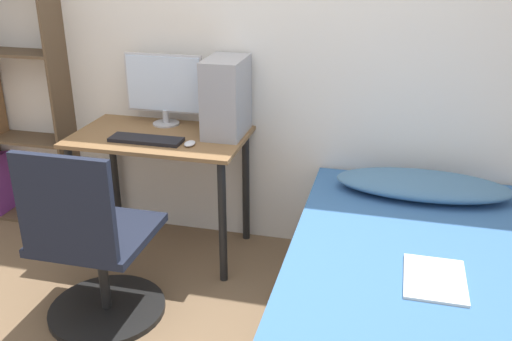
{
  "coord_description": "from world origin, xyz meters",
  "views": [
    {
      "loc": [
        0.84,
        -1.8,
        1.79
      ],
      "look_at": [
        0.24,
        0.6,
        0.75
      ],
      "focal_mm": 40.0,
      "sensor_mm": 36.0,
      "label": 1
    }
  ],
  "objects_px": {
    "bookshelf": "(2,105)",
    "keyboard": "(146,140)",
    "bed": "(417,311)",
    "pc_tower": "(226,97)",
    "monitor": "(164,87)",
    "office_chair": "(94,257)"
  },
  "relations": [
    {
      "from": "bookshelf",
      "to": "office_chair",
      "type": "xyz_separation_m",
      "value": [
        1.1,
        -0.91,
        -0.42
      ]
    },
    {
      "from": "bed",
      "to": "pc_tower",
      "type": "distance_m",
      "value": 1.49
    },
    {
      "from": "bookshelf",
      "to": "bed",
      "type": "relative_size",
      "value": 0.9
    },
    {
      "from": "monitor",
      "to": "bookshelf",
      "type": "bearing_deg",
      "value": -179.37
    },
    {
      "from": "keyboard",
      "to": "pc_tower",
      "type": "relative_size",
      "value": 0.94
    },
    {
      "from": "bookshelf",
      "to": "bed",
      "type": "distance_m",
      "value": 2.78
    },
    {
      "from": "bed",
      "to": "pc_tower",
      "type": "height_order",
      "value": "pc_tower"
    },
    {
      "from": "monitor",
      "to": "keyboard",
      "type": "distance_m",
      "value": 0.38
    },
    {
      "from": "bed",
      "to": "bookshelf",
      "type": "bearing_deg",
      "value": 162.51
    },
    {
      "from": "monitor",
      "to": "keyboard",
      "type": "height_order",
      "value": "monitor"
    },
    {
      "from": "bed",
      "to": "pc_tower",
      "type": "xyz_separation_m",
      "value": [
        -1.09,
        0.75,
        0.7
      ]
    },
    {
      "from": "bookshelf",
      "to": "keyboard",
      "type": "height_order",
      "value": "bookshelf"
    },
    {
      "from": "office_chair",
      "to": "monitor",
      "type": "xyz_separation_m",
      "value": [
        0.02,
        0.92,
        0.61
      ]
    },
    {
      "from": "bookshelf",
      "to": "monitor",
      "type": "distance_m",
      "value": 1.13
    },
    {
      "from": "office_chair",
      "to": "bookshelf",
      "type": "bearing_deg",
      "value": 140.36
    },
    {
      "from": "office_chair",
      "to": "pc_tower",
      "type": "height_order",
      "value": "pc_tower"
    },
    {
      "from": "monitor",
      "to": "pc_tower",
      "type": "distance_m",
      "value": 0.41
    },
    {
      "from": "keyboard",
      "to": "office_chair",
      "type": "bearing_deg",
      "value": -92.39
    },
    {
      "from": "office_chair",
      "to": "pc_tower",
      "type": "relative_size",
      "value": 2.19
    },
    {
      "from": "bookshelf",
      "to": "office_chair",
      "type": "bearing_deg",
      "value": -39.64
    },
    {
      "from": "keyboard",
      "to": "pc_tower",
      "type": "bearing_deg",
      "value": 29.86
    },
    {
      "from": "bed",
      "to": "keyboard",
      "type": "bearing_deg",
      "value": 160.55
    }
  ]
}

